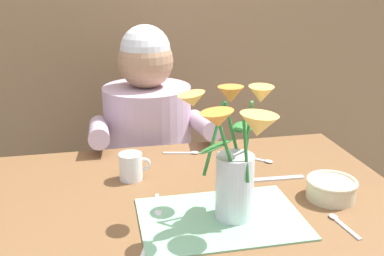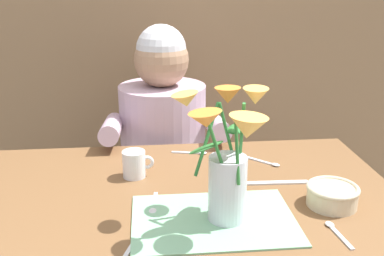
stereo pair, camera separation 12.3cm
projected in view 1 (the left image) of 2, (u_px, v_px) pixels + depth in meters
name	position (u px, v px, depth m)	size (l,w,h in m)	color
dining_table	(185.00, 228.00, 1.27)	(1.20, 0.80, 0.74)	brown
seated_person	(149.00, 168.00, 1.86)	(0.45, 0.47, 1.14)	#4C4C56
striped_placemat	(221.00, 218.00, 1.13)	(0.40, 0.28, 0.01)	#7AB289
flower_vase	(235.00, 155.00, 1.08)	(0.23, 0.25, 0.33)	silver
ceramic_bowl	(331.00, 188.00, 1.23)	(0.14, 0.14, 0.06)	beige
dinner_knife	(273.00, 179.00, 1.34)	(0.19, 0.02, 0.01)	silver
ceramic_mug	(131.00, 166.00, 1.34)	(0.09, 0.07, 0.08)	silver
spoon_1	(340.00, 222.00, 1.11)	(0.03, 0.12, 0.01)	silver
spoon_2	(261.00, 160.00, 1.48)	(0.10, 0.09, 0.01)	silver
spoon_3	(158.00, 208.00, 1.18)	(0.03, 0.12, 0.01)	silver
spoon_4	(187.00, 153.00, 1.54)	(0.12, 0.04, 0.01)	silver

